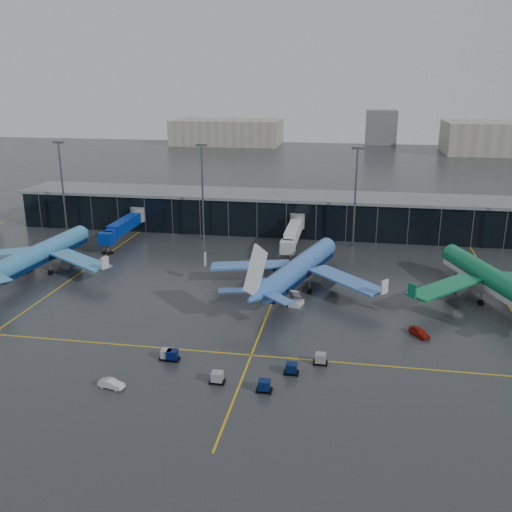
% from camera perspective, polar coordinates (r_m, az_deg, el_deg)
% --- Properties ---
extents(ground, '(600.00, 600.00, 0.00)m').
position_cam_1_polar(ground, '(106.34, -4.35, -5.80)').
color(ground, '#282B2D').
rests_on(ground, ground).
extents(terminal_pier, '(142.00, 17.00, 10.70)m').
position_cam_1_polar(terminal_pier, '(162.70, 0.93, 4.44)').
color(terminal_pier, black).
rests_on(terminal_pier, ground).
extents(jet_bridges, '(94.00, 27.50, 7.20)m').
position_cam_1_polar(jet_bridges, '(154.57, -13.14, 2.96)').
color(jet_bridges, '#595B60').
rests_on(jet_bridges, ground).
extents(flood_masts, '(203.00, 0.50, 25.50)m').
position_cam_1_polar(flood_masts, '(148.65, 2.14, 6.50)').
color(flood_masts, '#595B60').
rests_on(flood_masts, ground).
extents(distant_hangars, '(260.00, 71.00, 22.00)m').
position_cam_1_polar(distant_hangars, '(367.11, 14.11, 11.66)').
color(distant_hangars, '#B2AD99').
rests_on(distant_hangars, ground).
extents(taxi_lines, '(220.00, 120.00, 0.02)m').
position_cam_1_polar(taxi_lines, '(114.18, 1.84, -4.09)').
color(taxi_lines, gold).
rests_on(taxi_lines, ground).
extents(airliner_arkefly, '(42.52, 47.53, 13.72)m').
position_cam_1_polar(airliner_arkefly, '(136.27, -20.69, 1.38)').
color(airliner_arkefly, '#3A89C1').
rests_on(airliner_arkefly, ground).
extents(airliner_klm_near, '(51.12, 54.90, 13.99)m').
position_cam_1_polar(airliner_klm_near, '(117.16, 4.41, 0.05)').
color(airliner_klm_near, '#3C71C7').
rests_on(airliner_klm_near, ground).
extents(airliner_aer_lingus, '(52.35, 55.80, 13.94)m').
position_cam_1_polar(airliner_aer_lingus, '(119.51, 22.64, -0.94)').
color(airliner_aer_lingus, '#0D7142').
rests_on(airliner_aer_lingus, ground).
extents(baggage_carts, '(25.76, 10.89, 1.70)m').
position_cam_1_polar(baggage_carts, '(86.18, -1.82, -11.02)').
color(baggage_carts, black).
rests_on(baggage_carts, ground).
extents(mobile_airstair, '(2.85, 3.60, 3.45)m').
position_cam_1_polar(mobile_airstair, '(110.01, 4.05, -4.55)').
color(mobile_airstair, silver).
rests_on(mobile_airstair, ground).
extents(service_van_red, '(3.76, 4.46, 1.44)m').
position_cam_1_polar(service_van_red, '(100.96, 16.03, -7.32)').
color(service_van_red, maroon).
rests_on(service_van_red, ground).
extents(service_van_white, '(4.07, 2.07, 1.28)m').
position_cam_1_polar(service_van_white, '(84.59, -14.27, -12.27)').
color(service_van_white, silver).
rests_on(service_van_white, ground).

